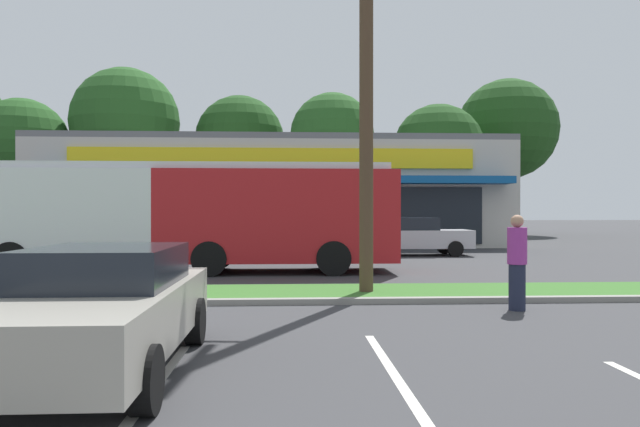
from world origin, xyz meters
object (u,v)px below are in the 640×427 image
at_px(utility_pole, 360,32).
at_px(car_0, 101,307).
at_px(car_2, 416,236).
at_px(city_bus, 182,214).
at_px(pedestrian_near_bench, 517,262).

bearing_deg(utility_pole, car_0, -122.31).
xyz_separation_m(utility_pole, car_2, (3.81, 11.83, -4.91)).
distance_m(city_bus, car_2, 10.77).
bearing_deg(car_0, pedestrian_near_bench, 121.53).
xyz_separation_m(car_2, pedestrian_near_bench, (-1.10, -13.74, 0.09)).
height_order(utility_pole, city_bus, utility_pole).
bearing_deg(pedestrian_near_bench, car_2, 173.20).
bearing_deg(pedestrian_near_bench, car_0, -60.70).
xyz_separation_m(city_bus, car_0, (1.03, -11.18, -1.02)).
bearing_deg(city_bus, car_0, 95.30).
distance_m(utility_pole, pedestrian_near_bench, 5.85).
relative_size(city_bus, pedestrian_near_bench, 7.21).
distance_m(utility_pole, car_2, 13.36).
relative_size(city_bus, car_0, 2.75).
height_order(car_0, car_2, car_2).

